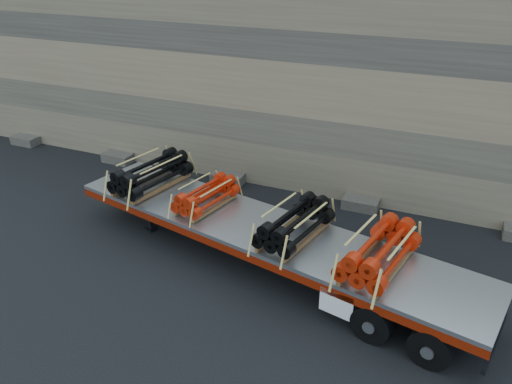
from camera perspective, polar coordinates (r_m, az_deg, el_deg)
ground at (r=13.93m, az=-0.69°, el=-8.81°), size 120.00×120.00×0.00m
rock_wall at (r=18.05m, az=7.86°, el=11.77°), size 44.00×3.00×7.00m
trailer at (r=13.78m, az=0.86°, el=-6.19°), size 12.36×4.77×1.21m
bundle_front at (r=15.75m, az=-11.88°, el=1.99°), size 1.72×2.68×0.88m
bundle_midfront at (r=14.38m, az=-5.72°, el=-0.45°), size 1.36×2.12×0.69m
bundle_midrear at (r=12.82m, az=4.42°, el=-3.72°), size 1.59×2.48×0.81m
bundle_rear at (r=11.99m, az=13.89°, el=-6.74°), size 1.68×2.62×0.86m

